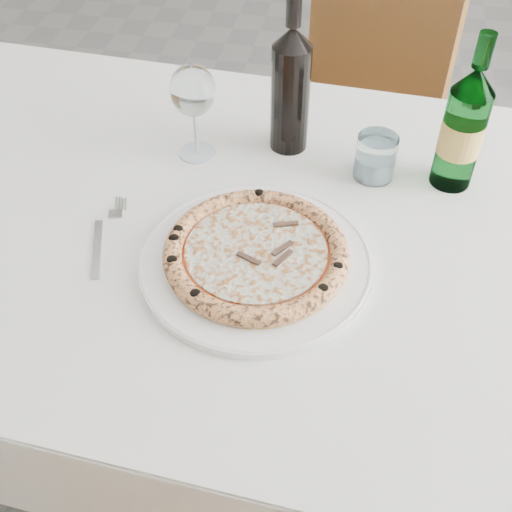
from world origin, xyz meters
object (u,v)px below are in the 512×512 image
object	(u,v)px
tumbler	(375,159)
chair_far	(356,100)
plate	(256,261)
pizza	(256,253)
beer_bottle	(463,128)
wine_glass	(193,93)
wine_bottle	(291,88)
dining_table	(267,257)

from	to	relation	value
tumbler	chair_far	bearing A→B (deg)	94.95
plate	pizza	bearing A→B (deg)	160.64
beer_bottle	tumbler	bearing A→B (deg)	-176.62
chair_far	beer_bottle	bearing A→B (deg)	-72.89
plate	wine_glass	xyz separation A→B (m)	(-0.16, 0.26, 0.12)
wine_bottle	plate	bearing A→B (deg)	-90.10
plate	wine_glass	world-z (taller)	wine_glass
pizza	wine_bottle	bearing A→B (deg)	89.90
wine_glass	beer_bottle	distance (m)	0.46
pizza	wine_glass	distance (m)	0.32
chair_far	wine_glass	world-z (taller)	wine_glass
tumbler	wine_bottle	world-z (taller)	wine_bottle
plate	beer_bottle	world-z (taller)	beer_bottle
wine_glass	wine_bottle	xyz separation A→B (m)	(0.16, 0.06, -0.01)
plate	wine_glass	size ratio (longest dim) A/B	2.01
beer_bottle	wine_bottle	size ratio (longest dim) A/B	0.97
tumbler	beer_bottle	xyz separation A→B (m)	(0.13, 0.01, 0.08)
tumbler	pizza	bearing A→B (deg)	-122.19
pizza	beer_bottle	bearing A→B (deg)	41.99
wine_glass	wine_bottle	size ratio (longest dim) A/B	0.63
pizza	beer_bottle	size ratio (longest dim) A/B	1.02
dining_table	chair_far	distance (m)	0.80
dining_table	wine_glass	bearing A→B (deg)	134.48
plate	beer_bottle	distance (m)	0.41
pizza	wine_glass	world-z (taller)	wine_glass
plate	tumbler	xyz separation A→B (m)	(0.16, 0.26, 0.03)
beer_bottle	wine_bottle	bearing A→B (deg)	169.57
beer_bottle	chair_far	bearing A→B (deg)	107.11
chair_far	plate	world-z (taller)	chair_far
plate	wine_bottle	bearing A→B (deg)	89.90
beer_bottle	plate	bearing A→B (deg)	-138.01
chair_far	tumbler	distance (m)	0.67
dining_table	beer_bottle	xyz separation A→B (m)	(0.30, 0.17, 0.19)
plate	beer_bottle	bearing A→B (deg)	41.99
plate	tumbler	distance (m)	0.31
beer_bottle	wine_bottle	world-z (taller)	wine_bottle
pizza	wine_glass	xyz separation A→B (m)	(-0.16, 0.26, 0.10)
tumbler	beer_bottle	bearing A→B (deg)	3.38
chair_far	beer_bottle	size ratio (longest dim) A/B	3.37
dining_table	wine_bottle	xyz separation A→B (m)	(0.00, 0.22, 0.20)
dining_table	pizza	size ratio (longest dim) A/B	5.73
wine_bottle	pizza	bearing A→B (deg)	-90.10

